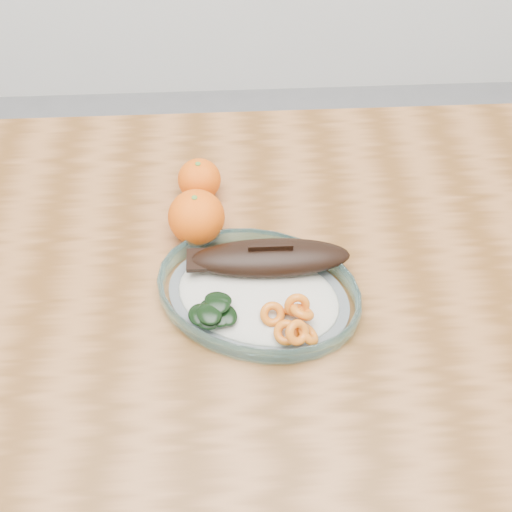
# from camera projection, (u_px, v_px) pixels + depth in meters

# --- Properties ---
(ground) EXTENTS (3.00, 3.00, 0.00)m
(ground) POSITION_uv_depth(u_px,v_px,m) (219.00, 493.00, 1.45)
(ground) COLOR slate
(ground) RESTS_ON ground
(dining_table) EXTENTS (1.20, 0.80, 0.75)m
(dining_table) POSITION_uv_depth(u_px,v_px,m) (199.00, 337.00, 0.95)
(dining_table) COLOR brown
(dining_table) RESTS_ON ground
(plated_meal) EXTENTS (0.63, 0.63, 0.08)m
(plated_meal) POSITION_uv_depth(u_px,v_px,m) (259.00, 290.00, 0.85)
(plated_meal) COLOR white
(plated_meal) RESTS_ON dining_table
(orange_left) EXTENTS (0.08, 0.08, 0.08)m
(orange_left) POSITION_uv_depth(u_px,v_px,m) (196.00, 217.00, 0.91)
(orange_left) COLOR #EA3804
(orange_left) RESTS_ON dining_table
(orange_right) EXTENTS (0.07, 0.07, 0.07)m
(orange_right) POSITION_uv_depth(u_px,v_px,m) (199.00, 179.00, 0.97)
(orange_right) COLOR #EA3804
(orange_right) RESTS_ON dining_table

